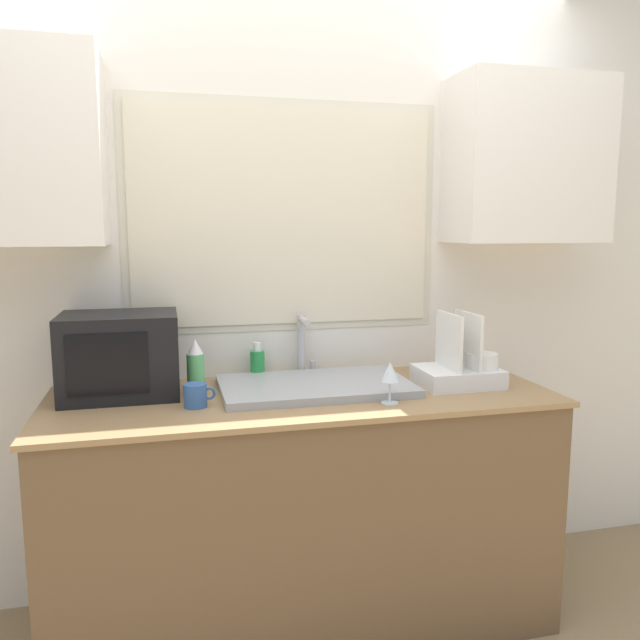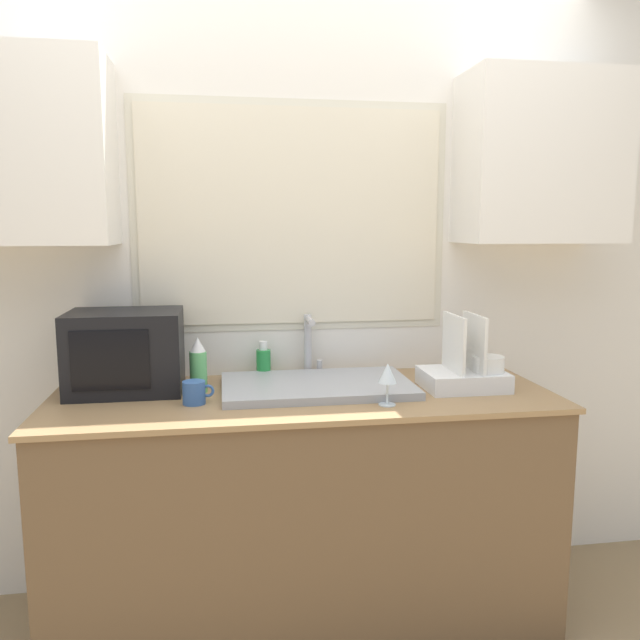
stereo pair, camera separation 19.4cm
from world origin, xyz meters
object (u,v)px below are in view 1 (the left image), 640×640
(faucet, at_px, (303,341))
(spray_bottle, at_px, (196,368))
(mug_near_sink, at_px, (196,395))
(wine_glass, at_px, (390,373))
(dish_rack, at_px, (461,369))
(microwave, at_px, (120,355))
(soap_bottle, at_px, (257,363))

(faucet, distance_m, spray_bottle, 0.49)
(spray_bottle, xyz_separation_m, mug_near_sink, (-0.01, -0.16, -0.06))
(wine_glass, bearing_deg, dish_rack, 25.96)
(microwave, relative_size, mug_near_sink, 3.73)
(microwave, height_order, wine_glass, microwave)
(spray_bottle, bearing_deg, dish_rack, -6.10)
(microwave, distance_m, spray_bottle, 0.28)
(spray_bottle, distance_m, wine_glass, 0.71)
(microwave, xyz_separation_m, spray_bottle, (0.27, -0.05, -0.05))
(mug_near_sink, bearing_deg, wine_glass, -10.44)
(spray_bottle, bearing_deg, microwave, 168.72)
(spray_bottle, height_order, soap_bottle, spray_bottle)
(dish_rack, height_order, wine_glass, dish_rack)
(dish_rack, distance_m, wine_glass, 0.40)
(microwave, xyz_separation_m, dish_rack, (1.28, -0.16, -0.09))
(dish_rack, relative_size, mug_near_sink, 2.77)
(dish_rack, height_order, soap_bottle, dish_rack)
(faucet, xyz_separation_m, microwave, (-0.72, -0.14, 0.01))
(microwave, relative_size, spray_bottle, 1.98)
(dish_rack, relative_size, soap_bottle, 2.04)
(faucet, height_order, spray_bottle, faucet)
(spray_bottle, relative_size, soap_bottle, 1.39)
(faucet, relative_size, spray_bottle, 1.22)
(faucet, xyz_separation_m, soap_bottle, (-0.19, -0.00, -0.08))
(dish_rack, distance_m, soap_bottle, 0.81)
(faucet, xyz_separation_m, dish_rack, (0.56, -0.31, -0.08))
(spray_bottle, height_order, wine_glass, spray_bottle)
(soap_bottle, xyz_separation_m, wine_glass, (0.40, -0.48, 0.04))
(spray_bottle, xyz_separation_m, soap_bottle, (0.26, 0.20, -0.04))
(soap_bottle, bearing_deg, faucet, 0.50)
(microwave, xyz_separation_m, soap_bottle, (0.52, 0.14, -0.09))
(microwave, distance_m, mug_near_sink, 0.35)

